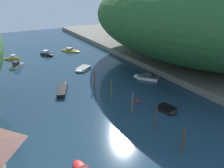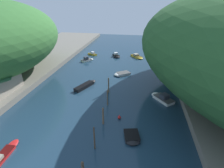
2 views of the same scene
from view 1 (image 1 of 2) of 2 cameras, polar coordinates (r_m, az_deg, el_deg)
water_surface at (r=41.73m, az=-7.24°, el=-0.09°), size 130.00×130.00×0.00m
right_bank at (r=56.26m, az=18.26°, el=5.86°), size 22.00×120.00×1.20m
hillside_right at (r=54.66m, az=20.97°, el=16.10°), size 40.38×56.54×19.34m
boat_far_upstream at (r=44.35m, az=8.82°, el=1.90°), size 4.64×5.13×1.47m
boat_small_dinghy at (r=48.91m, az=-7.81°, el=3.89°), size 4.59×4.11×0.62m
boat_navy_launch at (r=62.08m, az=-16.52°, el=7.53°), size 3.21×4.35×1.38m
boat_yellow_tender at (r=61.71m, az=-24.73°, el=6.16°), size 3.94×2.76×1.21m
boat_far_right_bank at (r=33.50m, az=14.46°, el=-6.48°), size 2.59×3.38×0.57m
boat_red_skiff at (r=64.50m, az=-10.58°, el=8.60°), size 4.71×5.51×1.07m
boat_open_rowboat at (r=39.90m, az=-12.71°, el=-1.10°), size 3.85×6.44×0.72m
boat_moored_right at (r=55.24m, az=-23.48°, el=4.57°), size 3.84×4.17×1.44m
mooring_post_nearest at (r=25.93m, az=18.10°, el=-13.60°), size 0.32×0.32×2.96m
mooring_post_second at (r=28.35m, az=11.34°, el=-8.53°), size 0.20×0.20×3.60m
mooring_post_middle at (r=31.93m, az=5.36°, el=-4.79°), size 0.28×0.28×3.03m
mooring_post_fourth at (r=35.85m, az=-0.17°, el=-1.20°), size 0.20×0.20×3.20m
mooring_post_farthest at (r=39.54m, az=-4.63°, el=1.27°), size 0.27×0.27×3.31m
channel_buoy_near at (r=34.92m, az=6.78°, el=-4.47°), size 0.54×0.54×0.81m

